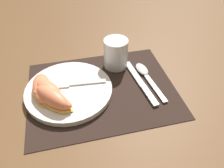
# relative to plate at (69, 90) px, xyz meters

# --- Properties ---
(ground_plane) EXTENTS (3.00, 3.00, 0.00)m
(ground_plane) POSITION_rel_plate_xyz_m (0.10, -0.01, -0.01)
(ground_plane) COLOR brown
(placemat) EXTENTS (0.44, 0.34, 0.00)m
(placemat) POSITION_rel_plate_xyz_m (0.10, -0.01, -0.01)
(placemat) COLOR black
(placemat) RESTS_ON ground_plane
(plate) EXTENTS (0.25, 0.25, 0.02)m
(plate) POSITION_rel_plate_xyz_m (0.00, 0.00, 0.00)
(plate) COLOR white
(plate) RESTS_ON placemat
(juice_glass) EXTENTS (0.08, 0.08, 0.10)m
(juice_glass) POSITION_rel_plate_xyz_m (0.17, 0.09, 0.03)
(juice_glass) COLOR silver
(juice_glass) RESTS_ON placemat
(knife) EXTENTS (0.04, 0.21, 0.01)m
(knife) POSITION_rel_plate_xyz_m (0.22, -0.01, -0.01)
(knife) COLOR silver
(knife) RESTS_ON placemat
(spoon) EXTENTS (0.04, 0.19, 0.01)m
(spoon) POSITION_rel_plate_xyz_m (0.25, 0.02, -0.00)
(spoon) COLOR silver
(spoon) RESTS_ON placemat
(fork) EXTENTS (0.18, 0.04, 0.00)m
(fork) POSITION_rel_plate_xyz_m (0.01, 0.01, 0.01)
(fork) COLOR silver
(fork) RESTS_ON plate
(citrus_wedge_0) EXTENTS (0.07, 0.13, 0.03)m
(citrus_wedge_0) POSITION_rel_plate_xyz_m (-0.07, 0.00, 0.02)
(citrus_wedge_0) COLOR #F7C656
(citrus_wedge_0) RESTS_ON plate
(citrus_wedge_1) EXTENTS (0.10, 0.12, 0.04)m
(citrus_wedge_1) POSITION_rel_plate_xyz_m (-0.05, -0.02, 0.03)
(citrus_wedge_1) COLOR #F7C656
(citrus_wedge_1) RESTS_ON plate
(citrus_wedge_2) EXTENTS (0.12, 0.12, 0.05)m
(citrus_wedge_2) POSITION_rel_plate_xyz_m (-0.05, -0.05, 0.03)
(citrus_wedge_2) COLOR #F7C656
(citrus_wedge_2) RESTS_ON plate
(citrus_wedge_3) EXTENTS (0.13, 0.12, 0.04)m
(citrus_wedge_3) POSITION_rel_plate_xyz_m (-0.05, -0.05, 0.02)
(citrus_wedge_3) COLOR #F7C656
(citrus_wedge_3) RESTS_ON plate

